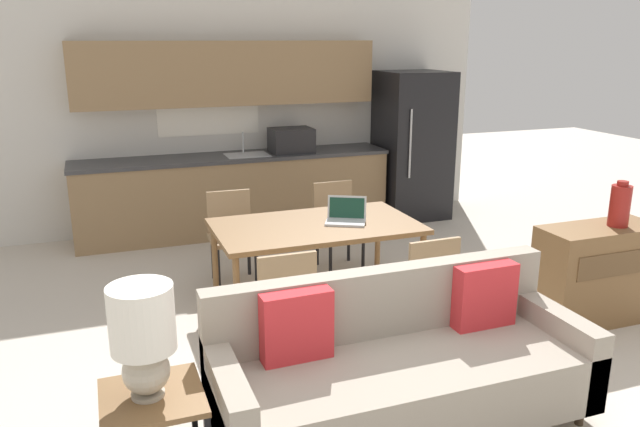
{
  "coord_description": "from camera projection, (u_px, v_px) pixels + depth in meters",
  "views": [
    {
      "loc": [
        -1.49,
        -2.59,
        2.18
      ],
      "look_at": [
        0.01,
        1.5,
        0.95
      ],
      "focal_mm": 35.0,
      "sensor_mm": 36.0,
      "label": 1
    }
  ],
  "objects": [
    {
      "name": "dining_chair_near_right",
      "position": [
        424.0,
        282.0,
        4.53
      ],
      "size": [
        0.43,
        0.43,
        0.83
      ],
      "rotation": [
        0.0,
        0.0,
        3.16
      ],
      "color": "#997A56",
      "rests_on": "ground_plane"
    },
    {
      "name": "couch",
      "position": [
        399.0,
        367.0,
        3.59
      ],
      "size": [
        2.17,
        0.8,
        0.87
      ],
      "color": "#3D2D1E",
      "rests_on": "ground_plane"
    },
    {
      "name": "laptop",
      "position": [
        346.0,
        216.0,
        5.11
      ],
      "size": [
        0.4,
        0.37,
        0.2
      ],
      "rotation": [
        0.0,
        0.0,
        -0.48
      ],
      "color": "#B7BABC",
      "rests_on": "dining_table"
    },
    {
      "name": "kitchen_counter",
      "position": [
        234.0,
        159.0,
        7.11
      ],
      "size": [
        3.57,
        0.65,
        2.15
      ],
      "color": "#8E704C",
      "rests_on": "ground_plane"
    },
    {
      "name": "credenza",
      "position": [
        596.0,
        274.0,
        4.9
      ],
      "size": [
        0.96,
        0.42,
        0.78
      ],
      "color": "brown",
      "rests_on": "ground_plane"
    },
    {
      "name": "wall_back",
      "position": [
        226.0,
        112.0,
        7.23
      ],
      "size": [
        6.4,
        0.07,
        2.7
      ],
      "color": "silver",
      "rests_on": "ground_plane"
    },
    {
      "name": "dining_chair_far_left",
      "position": [
        232.0,
        232.0,
        5.69
      ],
      "size": [
        0.44,
        0.44,
        0.83
      ],
      "rotation": [
        0.0,
        0.0,
        -0.05
      ],
      "color": "#997A56",
      "rests_on": "ground_plane"
    },
    {
      "name": "side_table",
      "position": [
        154.0,
        425.0,
        3.06
      ],
      "size": [
        0.49,
        0.49,
        0.51
      ],
      "color": "brown",
      "rests_on": "ground_plane"
    },
    {
      "name": "table_lamp",
      "position": [
        143.0,
        334.0,
        2.92
      ],
      "size": [
        0.31,
        0.31,
        0.57
      ],
      "color": "#B2A893",
      "rests_on": "side_table"
    },
    {
      "name": "refrigerator",
      "position": [
        412.0,
        145.0,
        7.72
      ],
      "size": [
        0.8,
        0.78,
        1.8
      ],
      "color": "black",
      "rests_on": "ground_plane"
    },
    {
      "name": "dining_chair_far_right",
      "position": [
        337.0,
        220.0,
        6.05
      ],
      "size": [
        0.43,
        0.43,
        0.83
      ],
      "rotation": [
        0.0,
        0.0,
        0.03
      ],
      "color": "#997A56",
      "rests_on": "ground_plane"
    },
    {
      "name": "dining_chair_near_left",
      "position": [
        282.0,
        298.0,
        4.24
      ],
      "size": [
        0.42,
        0.42,
        0.83
      ],
      "rotation": [
        0.0,
        0.0,
        3.14
      ],
      "color": "#997A56",
      "rests_on": "ground_plane"
    },
    {
      "name": "dining_table",
      "position": [
        316.0,
        231.0,
        5.07
      ],
      "size": [
        1.64,
        0.95,
        0.72
      ],
      "color": "brown",
      "rests_on": "ground_plane"
    },
    {
      "name": "vase",
      "position": [
        620.0,
        205.0,
        4.77
      ],
      "size": [
        0.15,
        0.15,
        0.35
      ],
      "color": "maroon",
      "rests_on": "credenza"
    }
  ]
}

